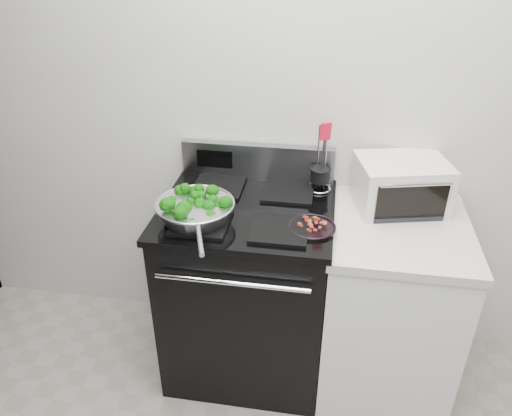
% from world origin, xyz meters
% --- Properties ---
extents(back_wall, '(4.00, 0.02, 2.70)m').
position_xyz_m(back_wall, '(0.00, 1.75, 1.35)').
color(back_wall, silver).
rests_on(back_wall, ground).
extents(gas_range, '(0.79, 0.69, 1.13)m').
position_xyz_m(gas_range, '(-0.30, 1.41, 0.49)').
color(gas_range, black).
rests_on(gas_range, floor).
extents(counter, '(0.62, 0.68, 0.92)m').
position_xyz_m(counter, '(0.39, 1.41, 0.46)').
color(counter, white).
rests_on(counter, floor).
extents(skillet, '(0.35, 0.53, 0.07)m').
position_xyz_m(skillet, '(-0.50, 1.26, 1.00)').
color(skillet, silver).
rests_on(skillet, gas_range).
extents(broccoli_pile, '(0.27, 0.27, 0.09)m').
position_xyz_m(broccoli_pile, '(-0.50, 1.27, 1.02)').
color(broccoli_pile, black).
rests_on(broccoli_pile, skillet).
extents(bacon_plate, '(0.20, 0.20, 0.04)m').
position_xyz_m(bacon_plate, '(0.00, 1.28, 0.97)').
color(bacon_plate, black).
rests_on(bacon_plate, gas_range).
extents(utensil_holder, '(0.11, 0.11, 0.35)m').
position_xyz_m(utensil_holder, '(0.02, 1.64, 1.01)').
color(utensil_holder, silver).
rests_on(utensil_holder, gas_range).
extents(toaster_oven, '(0.45, 0.39, 0.23)m').
position_xyz_m(toaster_oven, '(0.38, 1.59, 1.03)').
color(toaster_oven, silver).
rests_on(toaster_oven, counter).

